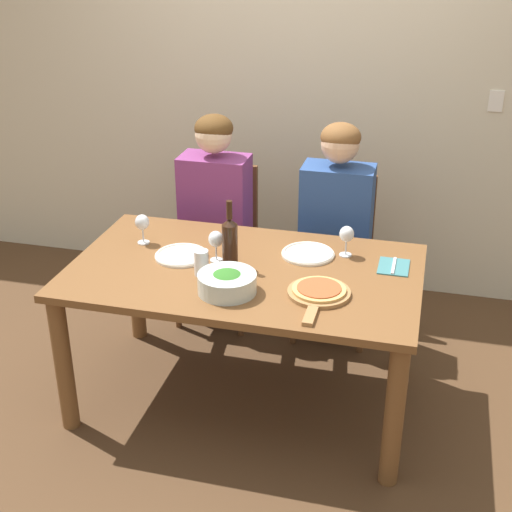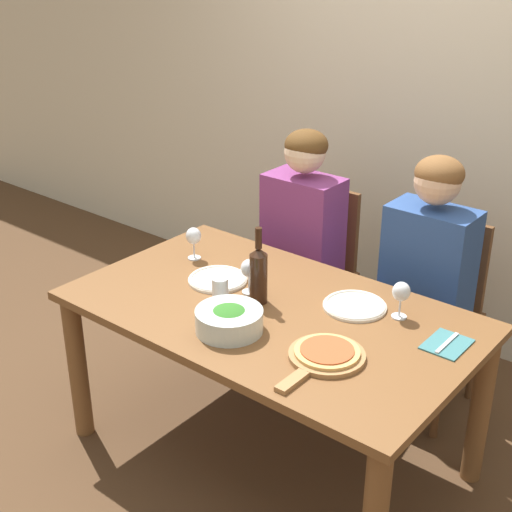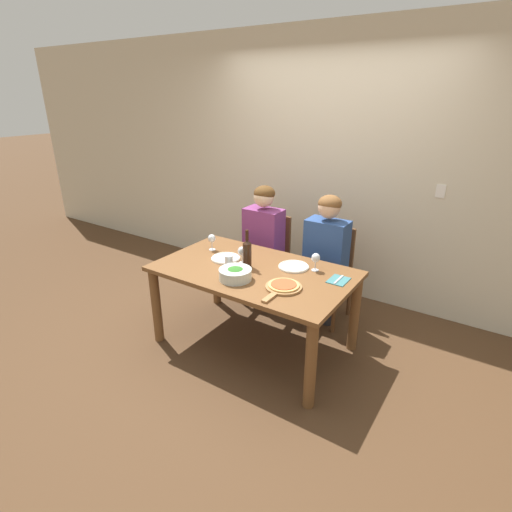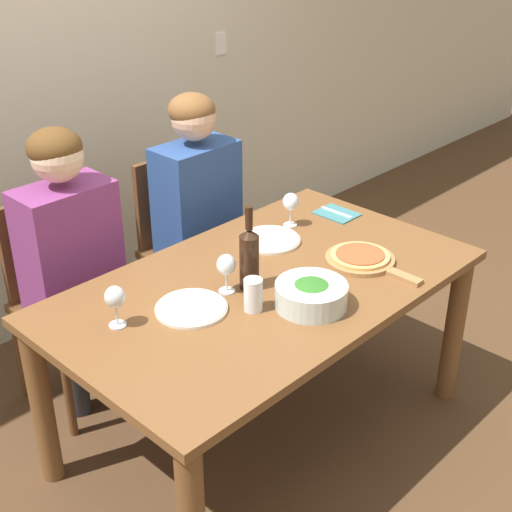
{
  "view_description": "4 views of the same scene",
  "coord_description": "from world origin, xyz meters",
  "views": [
    {
      "loc": [
        0.78,
        -2.83,
        2.2
      ],
      "look_at": [
        0.05,
        0.04,
        0.78
      ],
      "focal_mm": 50.0,
      "sensor_mm": 36.0,
      "label": 1
    },
    {
      "loc": [
        1.52,
        -1.97,
        2.1
      ],
      "look_at": [
        -0.09,
        0.02,
        0.92
      ],
      "focal_mm": 50.0,
      "sensor_mm": 36.0,
      "label": 2
    },
    {
      "loc": [
        1.67,
        -2.48,
        2.08
      ],
      "look_at": [
        -0.03,
        0.08,
        0.81
      ],
      "focal_mm": 28.0,
      "sensor_mm": 36.0,
      "label": 3
    },
    {
      "loc": [
        -1.68,
        -1.58,
        2.04
      ],
      "look_at": [
        0.04,
        0.08,
        0.79
      ],
      "focal_mm": 50.0,
      "sensor_mm": 36.0,
      "label": 4
    }
  ],
  "objects": [
    {
      "name": "ground_plane",
      "position": [
        0.0,
        0.0,
        0.0
      ],
      "size": [
        40.0,
        40.0,
        0.0
      ],
      "primitive_type": "plane",
      "color": "#4C331E"
    },
    {
      "name": "pizza_on_board",
      "position": [
        0.38,
        -0.17,
        0.74
      ],
      "size": [
        0.27,
        0.41,
        0.04
      ],
      "color": "#9E7042",
      "rests_on": "dining_table"
    },
    {
      "name": "fork_on_napkin",
      "position": [
        0.67,
        0.18,
        0.73
      ],
      "size": [
        0.14,
        0.18,
        0.01
      ],
      "color": "#387075",
      "rests_on": "dining_table"
    },
    {
      "name": "wine_bottle",
      "position": [
        -0.07,
        0.01,
        0.85
      ],
      "size": [
        0.07,
        0.07,
        0.32
      ],
      "color": "black",
      "rests_on": "dining_table"
    },
    {
      "name": "dining_table",
      "position": [
        0.0,
        0.0,
        0.62
      ],
      "size": [
        1.61,
        0.95,
        0.73
      ],
      "color": "brown",
      "rests_on": "ground"
    },
    {
      "name": "dinner_plate_left",
      "position": [
        -0.32,
        0.04,
        0.74
      ],
      "size": [
        0.25,
        0.25,
        0.02
      ],
      "color": "silver",
      "rests_on": "dining_table"
    },
    {
      "name": "wine_glass_right",
      "position": [
        0.43,
        0.26,
        0.83
      ],
      "size": [
        0.07,
        0.07,
        0.15
      ],
      "color": "silver",
      "rests_on": "dining_table"
    },
    {
      "name": "chair_left",
      "position": [
        -0.37,
        0.82,
        0.5
      ],
      "size": [
        0.42,
        0.42,
        0.9
      ],
      "color": "brown",
      "rests_on": "ground"
    },
    {
      "name": "back_wall",
      "position": [
        0.0,
        1.41,
        1.35
      ],
      "size": [
        10.0,
        0.06,
        2.7
      ],
      "color": "beige",
      "rests_on": "ground"
    },
    {
      "name": "wine_glass_left",
      "position": [
        -0.56,
        0.15,
        0.83
      ],
      "size": [
        0.07,
        0.07,
        0.15
      ],
      "color": "silver",
      "rests_on": "dining_table"
    },
    {
      "name": "broccoli_bowl",
      "position": [
        -0.01,
        -0.24,
        0.77
      ],
      "size": [
        0.26,
        0.26,
        0.09
      ],
      "color": "silver",
      "rests_on": "dining_table"
    },
    {
      "name": "dinner_plate_right",
      "position": [
        0.26,
        0.21,
        0.74
      ],
      "size": [
        0.25,
        0.25,
        0.02
      ],
      "color": "silver",
      "rests_on": "dining_table"
    },
    {
      "name": "wine_glass_centre",
      "position": [
        -0.15,
        0.05,
        0.83
      ],
      "size": [
        0.07,
        0.07,
        0.15
      ],
      "color": "silver",
      "rests_on": "dining_table"
    },
    {
      "name": "chair_right",
      "position": [
        0.32,
        0.82,
        0.5
      ],
      "size": [
        0.42,
        0.42,
        0.9
      ],
      "color": "brown",
      "rests_on": "ground"
    },
    {
      "name": "water_tumbler",
      "position": [
        -0.17,
        -0.11,
        0.79
      ],
      "size": [
        0.07,
        0.07,
        0.12
      ],
      "color": "silver",
      "rests_on": "dining_table"
    },
    {
      "name": "person_man",
      "position": [
        0.32,
        0.71,
        0.75
      ],
      "size": [
        0.47,
        0.51,
        1.24
      ],
      "color": "#28282D",
      "rests_on": "ground"
    },
    {
      "name": "person_woman",
      "position": [
        -0.37,
        0.71,
        0.75
      ],
      "size": [
        0.47,
        0.51,
        1.24
      ],
      "color": "#28282D",
      "rests_on": "ground"
    }
  ]
}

